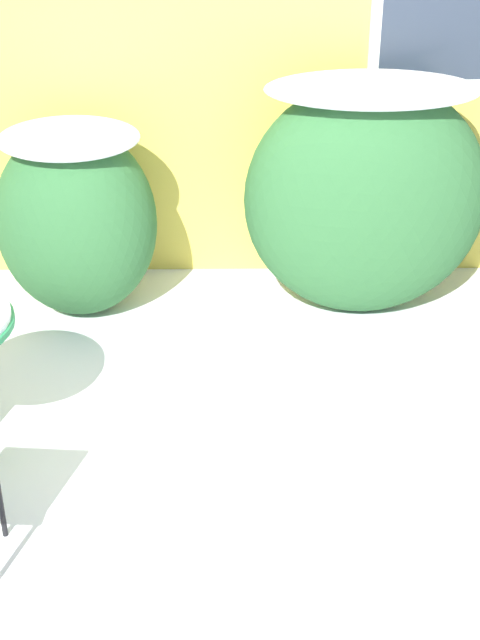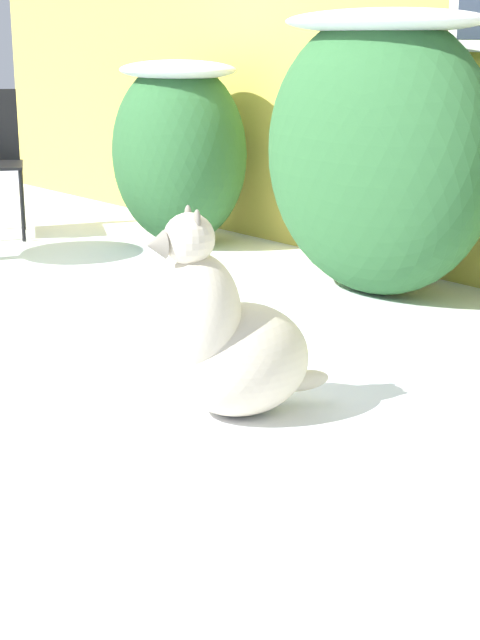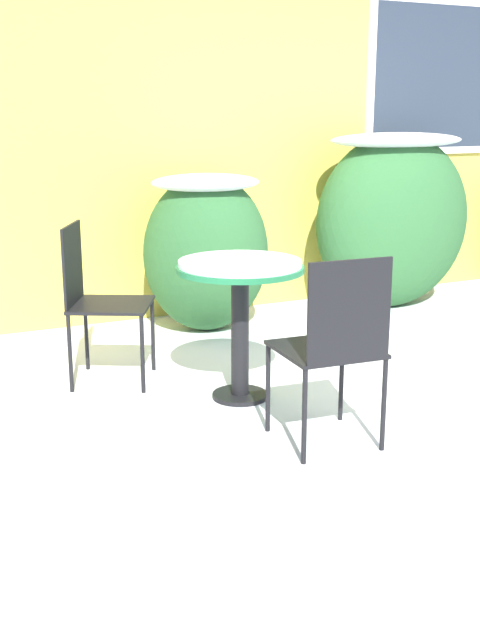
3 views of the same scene
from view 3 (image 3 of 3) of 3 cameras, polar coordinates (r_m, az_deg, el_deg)
ground_plane at (r=5.06m, az=15.17°, el=-3.91°), size 16.00×16.00×0.00m
house_wall at (r=6.65m, az=3.87°, el=15.13°), size 8.00×0.10×3.21m
shrub_left at (r=5.81m, az=-2.42°, el=5.12°), size 0.92×0.79×1.13m
shrub_middle at (r=6.61m, az=10.86°, el=7.23°), size 1.38×0.76×1.40m
patio_table at (r=4.36m, az=-0.00°, el=2.37°), size 0.70×0.70×0.79m
patio_chair_near_table at (r=4.75m, az=-10.13°, el=1.76°), size 0.61×0.61×0.94m
patio_chair_far_side at (r=3.76m, az=6.70°, el=-1.57°), size 0.48×0.48×0.94m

